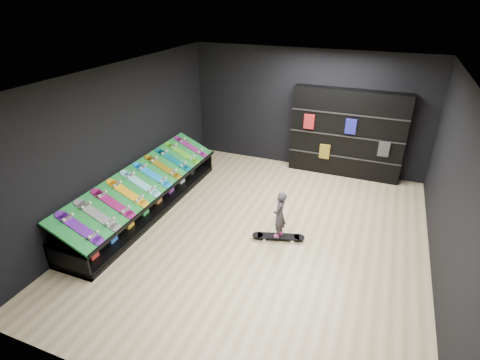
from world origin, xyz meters
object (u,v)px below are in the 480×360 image
at_px(floor_skateboard, 278,238).
at_px(child, 279,223).
at_px(display_rack, 147,199).
at_px(back_shelving, 347,134).

distance_m(floor_skateboard, child, 0.32).
bearing_deg(floor_skateboard, child, 0.00).
relative_size(display_rack, floor_skateboard, 4.59).
xyz_separation_m(back_shelving, child, (-0.69, -3.34, -0.71)).
relative_size(display_rack, back_shelving, 1.67).
distance_m(back_shelving, child, 3.48).
bearing_deg(back_shelving, display_rack, -137.39).
bearing_deg(floor_skateboard, display_rack, 163.16).
height_order(display_rack, back_shelving, back_shelving).
relative_size(display_rack, child, 8.16).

